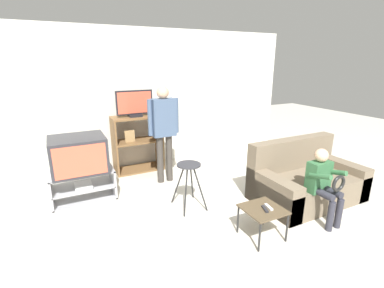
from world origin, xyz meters
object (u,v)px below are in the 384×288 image
at_px(person_standing_adult, 164,126).
at_px(snack_table, 263,212).
at_px(person_seated_child, 323,181).
at_px(folding_stool, 189,173).
at_px(television_main, 78,154).
at_px(couch, 305,181).
at_px(remote_control_white, 269,207).
at_px(remote_control_black, 265,209).
at_px(media_shelf, 138,143).
at_px(tv_stand, 83,185).
at_px(television_flat, 135,104).

bearing_deg(person_standing_adult, snack_table, -77.76).
bearing_deg(person_seated_child, folding_stool, 141.74).
bearing_deg(television_main, couch, -26.05).
bearing_deg(remote_control_white, remote_control_black, -157.47).
xyz_separation_m(media_shelf, person_seated_child, (1.61, -2.78, 0.03)).
relative_size(remote_control_white, couch, 0.09).
relative_size(tv_stand, person_standing_adult, 0.55).
xyz_separation_m(folding_stool, person_seated_child, (1.37, -1.08, 0.04)).
height_order(tv_stand, snack_table, tv_stand).
bearing_deg(folding_stool, television_main, 144.96).
height_order(snack_table, person_seated_child, person_seated_child).
bearing_deg(person_standing_adult, folding_stool, -91.03).
relative_size(tv_stand, snack_table, 2.02).
bearing_deg(television_flat, remote_control_black, -75.35).
height_order(media_shelf, person_seated_child, media_shelf).
relative_size(television_main, media_shelf, 0.73).
relative_size(media_shelf, remote_control_white, 7.24).
distance_m(folding_stool, snack_table, 1.14).
relative_size(television_flat, person_standing_adult, 0.40).
bearing_deg(television_flat, media_shelf, 48.04).
bearing_deg(remote_control_black, couch, 43.38).
xyz_separation_m(snack_table, person_seated_child, (0.91, -0.05, 0.23)).
height_order(remote_control_black, couch, couch).
bearing_deg(media_shelf, remote_control_black, -75.83).
bearing_deg(person_seated_child, tv_stand, 143.32).
bearing_deg(tv_stand, media_shelf, 35.77).
relative_size(tv_stand, person_seated_child, 0.94).
relative_size(remote_control_black, remote_control_white, 1.00).
relative_size(person_standing_adult, person_seated_child, 1.69).
height_order(media_shelf, television_flat, television_flat).
xyz_separation_m(television_main, television_flat, (1.07, 0.74, 0.56)).
relative_size(television_main, person_seated_child, 0.79).
distance_m(media_shelf, remote_control_black, 2.85).
bearing_deg(snack_table, television_flat, 104.82).
relative_size(television_main, folding_stool, 1.16).
xyz_separation_m(tv_stand, remote_control_white, (1.84, -1.97, 0.17)).
distance_m(folding_stool, remote_control_white, 1.18).
distance_m(snack_table, remote_control_white, 0.09).
distance_m(snack_table, remote_control_black, 0.06).
distance_m(remote_control_white, couch, 1.27).
xyz_separation_m(television_flat, person_standing_adult, (0.28, -0.70, -0.28)).
bearing_deg(folding_stool, couch, -17.77).
distance_m(snack_table, couch, 1.32).
distance_m(media_shelf, couch, 2.96).
bearing_deg(media_shelf, television_main, -144.85).
distance_m(television_flat, snack_table, 2.95).
distance_m(television_flat, remote_control_white, 2.97).
height_order(media_shelf, remote_control_white, media_shelf).
relative_size(television_flat, remote_control_white, 4.58).
height_order(television_flat, remote_control_black, television_flat).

